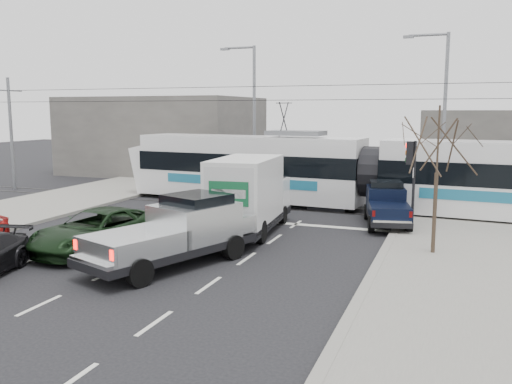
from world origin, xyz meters
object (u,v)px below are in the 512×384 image
(navy_pickup, at_px, (386,204))
(street_lamp_far, at_px, (251,108))
(silver_pickup, at_px, (179,231))
(green_car, at_px, (98,230))
(bare_tree, at_px, (438,146))
(traffic_signal, at_px, (411,165))
(tram, at_px, (372,173))
(street_lamp_near, at_px, (441,108))
(box_truck, at_px, (249,196))

(navy_pickup, bearing_deg, street_lamp_far, 125.50)
(silver_pickup, bearing_deg, green_car, -167.05)
(navy_pickup, bearing_deg, bare_tree, -78.00)
(bare_tree, distance_m, street_lamp_far, 17.97)
(green_car, bearing_deg, traffic_signal, 44.02)
(tram, bearing_deg, traffic_signal, -56.01)
(street_lamp_near, relative_size, box_truck, 1.41)
(traffic_signal, height_order, green_car, traffic_signal)
(bare_tree, bearing_deg, traffic_signal, 105.76)
(tram, relative_size, box_truck, 4.12)
(box_truck, bearing_deg, tram, 53.81)
(street_lamp_near, distance_m, green_car, 18.96)
(traffic_signal, height_order, navy_pickup, traffic_signal)
(box_truck, xyz_separation_m, green_car, (-4.04, -4.56, -0.80))
(tram, bearing_deg, street_lamp_far, 151.15)
(street_lamp_far, distance_m, green_car, 17.37)
(bare_tree, xyz_separation_m, navy_pickup, (-2.16, 4.78, -2.87))
(traffic_signal, relative_size, box_truck, 0.56)
(bare_tree, bearing_deg, street_lamp_far, 131.12)
(street_lamp_far, xyz_separation_m, box_truck, (4.54, -12.24, -3.57))
(street_lamp_far, bearing_deg, traffic_signal, -41.72)
(street_lamp_near, bearing_deg, street_lamp_far, 170.13)
(traffic_signal, bearing_deg, silver_pickup, -130.37)
(bare_tree, relative_size, street_lamp_near, 0.56)
(bare_tree, xyz_separation_m, silver_pickup, (-7.75, -3.79, -2.69))
(traffic_signal, distance_m, box_truck, 6.81)
(bare_tree, bearing_deg, box_truck, 170.17)
(traffic_signal, relative_size, green_car, 0.68)
(street_lamp_near, distance_m, navy_pickup, 8.14)
(bare_tree, bearing_deg, street_lamp_near, 91.42)
(silver_pickup, bearing_deg, bare_tree, 46.83)
(navy_pickup, bearing_deg, traffic_signal, -49.49)
(street_lamp_near, bearing_deg, traffic_signal, -96.41)
(bare_tree, height_order, street_lamp_far, street_lamp_far)
(street_lamp_far, distance_m, silver_pickup, 18.20)
(street_lamp_far, relative_size, silver_pickup, 1.40)
(traffic_signal, xyz_separation_m, box_truck, (-6.12, -2.74, -1.20))
(bare_tree, relative_size, silver_pickup, 0.78)
(box_truck, bearing_deg, bare_tree, -14.75)
(bare_tree, relative_size, box_truck, 0.78)
(traffic_signal, distance_m, silver_pickup, 10.35)
(street_lamp_near, bearing_deg, navy_pickup, -105.59)
(street_lamp_near, bearing_deg, bare_tree, -88.58)
(tram, relative_size, silver_pickup, 4.11)
(box_truck, bearing_deg, navy_pickup, 29.79)
(green_car, bearing_deg, silver_pickup, 0.51)
(silver_pickup, height_order, navy_pickup, silver_pickup)
(traffic_signal, height_order, box_truck, traffic_signal)
(tram, distance_m, green_car, 13.77)
(street_lamp_far, relative_size, green_car, 1.70)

